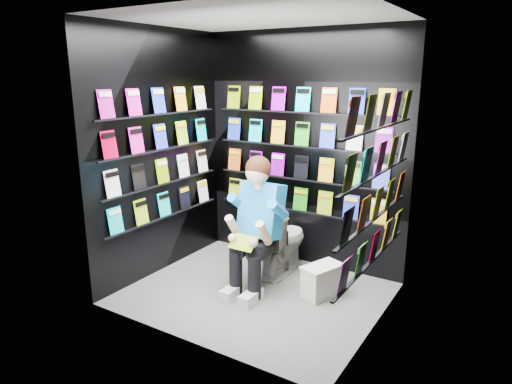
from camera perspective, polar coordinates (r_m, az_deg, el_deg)
The scene contains 14 objects.
floor at distance 4.67m, azimuth -0.11°, elevation -12.55°, with size 2.40×2.40×0.00m, color slate.
ceiling at distance 4.18m, azimuth -0.13°, elevation 21.07°, with size 2.40×2.40×0.00m, color white.
wall_back at distance 5.10m, azimuth 5.88°, elevation 5.16°, with size 2.40×0.04×2.60m, color black.
wall_front at distance 3.45m, azimuth -8.97°, elevation 0.51°, with size 2.40×0.04×2.60m, color black.
wall_left at distance 4.96m, azimuth -11.99°, elevation 4.67°, with size 0.04×2.00×2.60m, color black.
wall_right at distance 3.75m, azimuth 15.62°, elevation 1.29°, with size 0.04×2.00×2.60m, color black.
comics_back at distance 5.07m, azimuth 5.73°, elevation 5.17°, with size 2.10×0.06×1.37m, color #DC5A15, non-canonical shape.
comics_left at distance 4.94m, azimuth -11.74°, elevation 4.70°, with size 0.06×1.70×1.37m, color #DC5A15, non-canonical shape.
comics_right at distance 3.76m, azimuth 15.19°, elevation 1.42°, with size 0.06×1.70×1.37m, color #DC5A15, non-canonical shape.
toilet at distance 5.00m, azimuth 3.06°, elevation -6.06°, with size 0.42×0.75×0.73m, color white.
longbox at distance 4.61m, azimuth 8.26°, elevation -11.06°, with size 0.21×0.39×0.29m, color silver.
longbox_lid at distance 4.54m, azimuth 8.34°, elevation -9.24°, with size 0.23×0.41×0.03m, color silver.
reader at distance 4.55m, azimuth 0.82°, elevation -2.42°, with size 0.56×0.82×1.51m, color #1375C2, non-canonical shape.
held_comic at distance 4.34m, azimuth -1.60°, elevation -6.33°, with size 0.26×0.01×0.18m, color green.
Camera 1 is at (2.20, -3.52, 2.13)m, focal length 32.00 mm.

